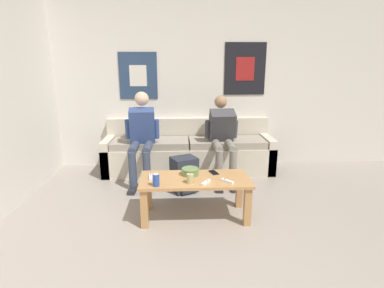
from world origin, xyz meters
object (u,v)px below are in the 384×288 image
Objects in this scene: game_controller_near_right at (151,177)px; drink_can_blue at (156,180)px; person_seated_adult at (142,134)px; ceramic_bowl at (190,171)px; backpack at (185,175)px; couch at (189,153)px; pillar_candle at (190,179)px; coffee_table at (195,186)px; person_seated_teen at (223,135)px; cell_phone at (214,172)px; game_controller_near_left at (206,183)px; game_controller_far_center at (227,181)px.

drink_can_blue is at bearing -70.86° from game_controller_near_right.
person_seated_adult is 1.18m from ceramic_bowl.
ceramic_bowl is 1.50× the size of drink_can_blue.
game_controller_near_right reaches higher than backpack.
person_seated_adult is (-0.65, -0.36, 0.38)m from couch.
pillar_candle reaches higher than backpack.
person_seated_teen is at bearing 68.38° from coffee_table.
coffee_table is 0.68m from backpack.
cell_phone is (0.31, -0.52, 0.22)m from backpack.
coffee_table is 0.20m from game_controller_near_left.
ceramic_bowl reaches higher than coffee_table.
person_seated_teen is at bearing 57.46° from drink_can_blue.
person_seated_teen reaches higher than game_controller_near_right.
person_seated_teen is at bearing 50.66° from game_controller_near_right.
pillar_candle is (-0.01, -0.23, 0.01)m from ceramic_bowl.
game_controller_near_left is (0.16, -0.02, -0.04)m from pillar_candle.
pillar_candle reaches higher than game_controller_far_center.
game_controller_near_right is (-0.36, -0.64, 0.23)m from backpack.
couch reaches higher than game_controller_near_left.
pillar_candle is at bearing -91.59° from couch.
coffee_table is at bearing 25.49° from drink_can_blue.
couch is 1.36m from ceramic_bowl.
drink_can_blue is at bearing -176.04° from game_controller_near_left.
ceramic_bowl is 0.23m from pillar_candle.
game_controller_far_center is at bearing -21.84° from coffee_table.
game_controller_far_center is (0.37, 0.00, -0.04)m from pillar_candle.
drink_can_blue is 0.96× the size of game_controller_far_center.
game_controller_far_center is (0.31, -0.13, 0.09)m from coffee_table.
coffee_table is at bearing 65.57° from pillar_candle.
person_seated_adult is at bearing 132.94° from cell_phone.
game_controller_near_left is 0.94× the size of game_controller_near_right.
game_controller_near_right is 0.68m from cell_phone.
person_seated_adult is 1.30m from cell_phone.
game_controller_near_left is at bearing -16.95° from game_controller_near_right.
game_controller_far_center is at bearing 4.86° from drink_can_blue.
person_seated_adult reaches higher than backpack.
person_seated_adult reaches higher than game_controller_near_right.
game_controller_far_center is at bearing 6.89° from game_controller_near_left.
person_seated_adult is 9.76× the size of drink_can_blue.
coffee_table is at bearing -111.62° from person_seated_teen.
coffee_table is 7.75× the size of game_controller_near_right.
backpack is 0.94m from drink_can_blue.
game_controller_near_left is (0.14, -0.25, -0.03)m from ceramic_bowl.
game_controller_near_right is (-0.41, -0.08, -0.03)m from ceramic_bowl.
drink_can_blue is 0.49m from game_controller_near_left.
game_controller_far_center reaches higher than backpack.
game_controller_near_left is at bearing -105.23° from person_seated_teen.
ceramic_bowl is at bearing 87.30° from pillar_candle.
pillar_candle is at bearing -179.77° from game_controller_far_center.
drink_can_blue is at bearing -122.54° from person_seated_teen.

